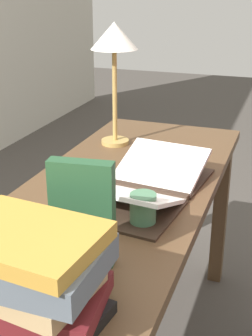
{
  "coord_description": "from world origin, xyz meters",
  "views": [
    {
      "loc": [
        -1.22,
        -0.48,
        1.35
      ],
      "look_at": [
        0.02,
        -0.04,
        0.82
      ],
      "focal_mm": 50.0,
      "sensor_mm": 36.0,
      "label": 1
    }
  ],
  "objects_px": {
    "open_book": "(146,185)",
    "coffee_mug": "(143,209)",
    "book_stack_tall": "(28,273)",
    "book_standing_upright": "(82,213)",
    "reading_lamp": "(114,44)"
  },
  "relations": [
    {
      "from": "open_book",
      "to": "coffee_mug",
      "type": "distance_m",
      "value": 0.2
    },
    {
      "from": "coffee_mug",
      "to": "book_standing_upright",
      "type": "bearing_deg",
      "value": 161.25
    },
    {
      "from": "open_book",
      "to": "book_standing_upright",
      "type": "height_order",
      "value": "book_standing_upright"
    },
    {
      "from": "reading_lamp",
      "to": "open_book",
      "type": "bearing_deg",
      "value": -147.8
    },
    {
      "from": "reading_lamp",
      "to": "book_stack_tall",
      "type": "bearing_deg",
      "value": -167.94
    },
    {
      "from": "book_stack_tall",
      "to": "reading_lamp",
      "type": "relative_size",
      "value": 0.66
    },
    {
      "from": "book_stack_tall",
      "to": "open_book",
      "type": "bearing_deg",
      "value": -3.45
    },
    {
      "from": "book_standing_upright",
      "to": "coffee_mug",
      "type": "relative_size",
      "value": 2.82
    },
    {
      "from": "book_standing_upright",
      "to": "open_book",
      "type": "bearing_deg",
      "value": -10.53
    },
    {
      "from": "open_book",
      "to": "book_stack_tall",
      "type": "xyz_separation_m",
      "value": [
        -0.62,
        0.04,
        0.07
      ]
    },
    {
      "from": "book_stack_tall",
      "to": "coffee_mug",
      "type": "distance_m",
      "value": 0.44
    },
    {
      "from": "reading_lamp",
      "to": "coffee_mug",
      "type": "relative_size",
      "value": 5.3
    },
    {
      "from": "book_stack_tall",
      "to": "book_standing_upright",
      "type": "xyz_separation_m",
      "value": [
        0.21,
        -0.02,
        0.03
      ]
    },
    {
      "from": "coffee_mug",
      "to": "reading_lamp",
      "type": "bearing_deg",
      "value": 27.27
    },
    {
      "from": "book_stack_tall",
      "to": "coffee_mug",
      "type": "bearing_deg",
      "value": -11.8
    }
  ]
}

